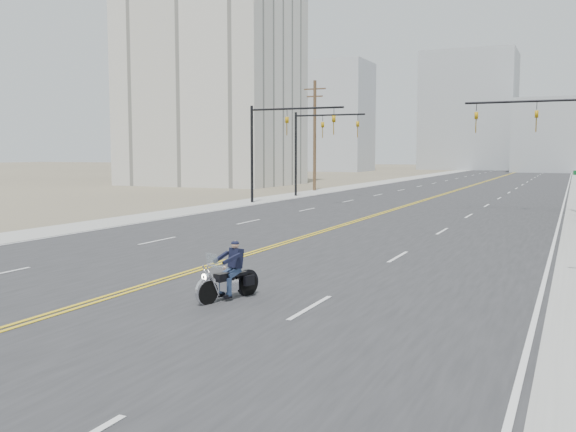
# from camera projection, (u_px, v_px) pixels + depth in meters

# --- Properties ---
(ground_plane) EXTENTS (400.00, 400.00, 0.00)m
(ground_plane) POSITION_uv_depth(u_px,v_px,m) (13.00, 327.00, 13.22)
(ground_plane) COLOR #776D56
(ground_plane) RESTS_ON ground
(road) EXTENTS (20.00, 200.00, 0.01)m
(road) POSITION_uv_depth(u_px,v_px,m) (479.00, 183.00, 76.79)
(road) COLOR #303033
(road) RESTS_ON ground
(sidewalk_left) EXTENTS (3.00, 200.00, 0.01)m
(sidewalk_left) POSITION_uv_depth(u_px,v_px,m) (386.00, 182.00, 81.48)
(sidewalk_left) COLOR #A5A5A0
(sidewalk_left) RESTS_ON ground
(traffic_mast_left) EXTENTS (7.10, 0.26, 7.00)m
(traffic_mast_left) POSITION_uv_depth(u_px,v_px,m) (277.00, 134.00, 45.46)
(traffic_mast_left) COLOR black
(traffic_mast_left) RESTS_ON ground
(traffic_mast_right) EXTENTS (7.10, 0.26, 7.00)m
(traffic_mast_right) POSITION_uv_depth(u_px,v_px,m) (550.00, 131.00, 38.15)
(traffic_mast_right) COLOR black
(traffic_mast_right) RESTS_ON ground
(traffic_mast_far) EXTENTS (6.10, 0.26, 7.00)m
(traffic_mast_far) POSITION_uv_depth(u_px,v_px,m) (315.00, 138.00, 52.87)
(traffic_mast_far) COLOR black
(traffic_mast_far) RESTS_ON ground
(utility_pole_left) EXTENTS (2.20, 0.30, 10.50)m
(utility_pole_left) POSITION_uv_depth(u_px,v_px,m) (315.00, 134.00, 61.37)
(utility_pole_left) COLOR brown
(utility_pole_left) RESTS_ON ground
(apartment_block) EXTENTS (18.00, 14.00, 30.00)m
(apartment_block) POSITION_uv_depth(u_px,v_px,m) (212.00, 53.00, 73.12)
(apartment_block) COLOR silver
(apartment_block) RESTS_ON ground
(haze_bldg_a) EXTENTS (14.00, 12.00, 22.00)m
(haze_bldg_a) POSITION_uv_depth(u_px,v_px,m) (334.00, 117.00, 130.85)
(haze_bldg_a) COLOR #B7BCC6
(haze_bldg_a) RESTS_ON ground
(haze_bldg_b) EXTENTS (18.00, 14.00, 14.00)m
(haze_bldg_b) POSITION_uv_depth(u_px,v_px,m) (563.00, 136.00, 122.80)
(haze_bldg_b) COLOR #ADB2B7
(haze_bldg_b) RESTS_ON ground
(haze_bldg_d) EXTENTS (20.00, 15.00, 26.00)m
(haze_bldg_d) POSITION_uv_depth(u_px,v_px,m) (469.00, 111.00, 143.99)
(haze_bldg_d) COLOR #ADB2B7
(haze_bldg_d) RESTS_ON ground
(haze_bldg_f) EXTENTS (12.00, 12.00, 16.00)m
(haze_bldg_f) POSITION_uv_depth(u_px,v_px,m) (296.00, 135.00, 150.87)
(haze_bldg_f) COLOR #ADB2B7
(haze_bldg_f) RESTS_ON ground
(motorcyclist) EXTENTS (1.33, 2.00, 1.44)m
(motorcyclist) POSITION_uv_depth(u_px,v_px,m) (228.00, 271.00, 15.59)
(motorcyclist) COLOR black
(motorcyclist) RESTS_ON ground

